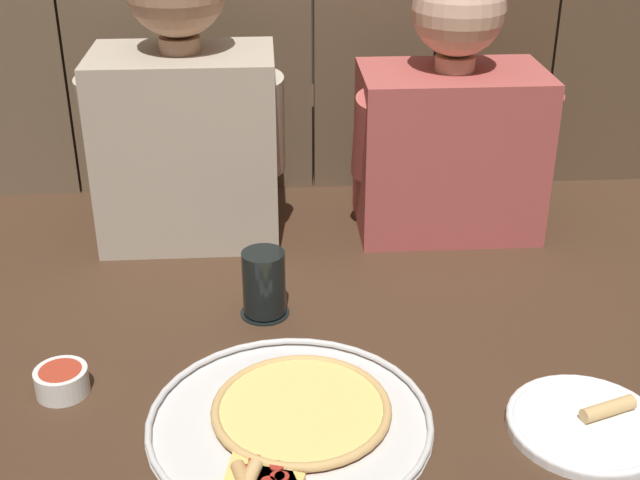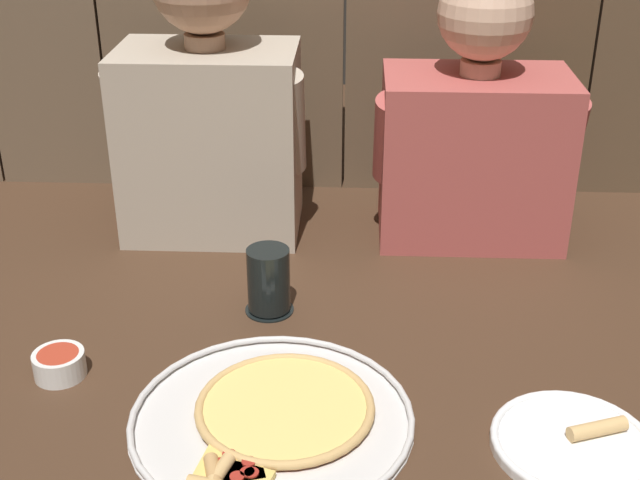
% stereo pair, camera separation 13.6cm
% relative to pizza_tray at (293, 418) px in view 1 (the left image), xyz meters
% --- Properties ---
extents(ground_plane, '(3.20, 3.20, 0.00)m').
position_rel_pizza_tray_xyz_m(ground_plane, '(0.08, 0.14, -0.01)').
color(ground_plane, '#422B1C').
extents(pizza_tray, '(0.42, 0.42, 0.03)m').
position_rel_pizza_tray_xyz_m(pizza_tray, '(0.00, 0.00, 0.00)').
color(pizza_tray, silver).
rests_on(pizza_tray, ground).
extents(dinner_plate, '(0.23, 0.23, 0.03)m').
position_rel_pizza_tray_xyz_m(dinner_plate, '(0.43, -0.04, -0.00)').
color(dinner_plate, white).
rests_on(dinner_plate, ground).
extents(drinking_glass, '(0.09, 0.09, 0.12)m').
position_rel_pizza_tray_xyz_m(drinking_glass, '(-0.04, 0.31, 0.05)').
color(drinking_glass, black).
rests_on(drinking_glass, ground).
extents(dipping_bowl, '(0.08, 0.08, 0.04)m').
position_rel_pizza_tray_xyz_m(dipping_bowl, '(-0.35, 0.10, 0.01)').
color(dipping_bowl, white).
rests_on(dipping_bowl, ground).
extents(diner_left, '(0.40, 0.24, 0.62)m').
position_rel_pizza_tray_xyz_m(diner_left, '(-0.19, 0.65, 0.28)').
color(diner_left, '#B2A38E').
rests_on(diner_left, ground).
extents(diner_right, '(0.41, 0.24, 0.56)m').
position_rel_pizza_tray_xyz_m(diner_right, '(0.35, 0.65, 0.24)').
color(diner_right, '#AD4C47').
rests_on(diner_right, ground).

